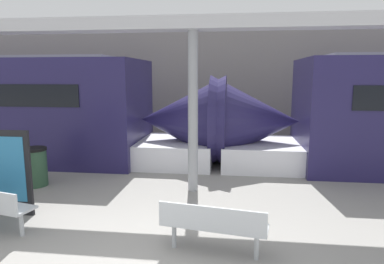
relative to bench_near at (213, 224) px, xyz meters
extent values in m
cube|color=gray|center=(-0.93, 9.58, 2.00)|extent=(56.00, 0.20, 5.00)
cone|color=#231E4C|center=(0.86, 5.37, 0.82)|extent=(2.55, 2.63, 2.63)
cube|color=silver|center=(1.11, 5.37, -0.15)|extent=(2.30, 2.46, 0.70)
cone|color=#231E4C|center=(-1.24, 5.37, 0.82)|extent=(2.55, 2.63, 2.63)
cube|color=silver|center=(-1.48, 5.37, -0.15)|extent=(2.30, 2.46, 0.70)
cube|color=#ADB2B7|center=(0.01, 0.07, -0.05)|extent=(1.62, 0.70, 0.04)
cube|color=#ADB2B7|center=(-0.02, -0.12, 0.14)|extent=(1.55, 0.30, 0.33)
cylinder|color=#ADB2B7|center=(-0.61, 0.18, -0.28)|extent=(0.07, 0.07, 0.43)
cylinder|color=#ADB2B7|center=(0.63, -0.03, -0.28)|extent=(0.07, 0.07, 0.43)
cylinder|color=#ADB2B7|center=(-3.17, 0.24, -0.28)|extent=(0.07, 0.07, 0.43)
cylinder|color=#2D5138|center=(-4.45, 2.74, -0.07)|extent=(0.58, 0.58, 0.87)
cylinder|color=black|center=(-4.45, 2.74, 0.40)|extent=(0.61, 0.61, 0.06)
cube|color=black|center=(-4.09, 1.06, 0.32)|extent=(1.26, 0.06, 1.63)
cylinder|color=gray|center=(-0.64, 2.86, 1.29)|extent=(0.22, 0.22, 3.59)
cube|color=#B7B7BC|center=(-0.64, 2.86, 3.23)|extent=(28.00, 0.60, 0.28)
camera|label=1|loc=(0.27, -4.68, 2.12)|focal=32.00mm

